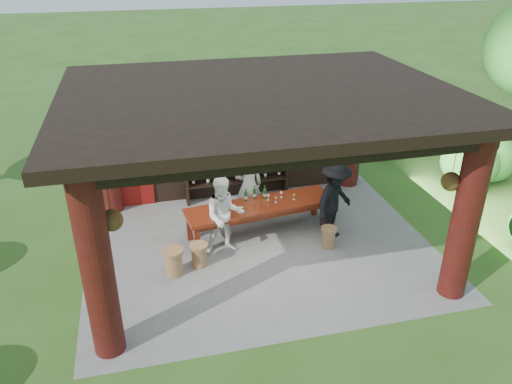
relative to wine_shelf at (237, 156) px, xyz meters
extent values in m
plane|color=#2D5119|center=(0.01, -2.45, -1.17)|extent=(90.00, 90.00, 0.00)
cube|color=slate|center=(0.01, -2.45, -1.22)|extent=(7.40, 5.90, 0.10)
cube|color=black|center=(0.01, 0.30, 0.48)|extent=(7.00, 0.18, 3.30)
cube|color=maroon|center=(-2.59, 0.20, -0.17)|extent=(0.95, 0.06, 2.00)
cylinder|color=#380C0A|center=(-3.14, -4.85, 0.48)|extent=(0.50, 0.50, 3.30)
cylinder|color=#380C0A|center=(3.16, -4.85, 0.48)|extent=(0.50, 0.50, 3.30)
cylinder|color=#380C0A|center=(-3.14, 0.10, 0.48)|extent=(0.50, 0.50, 3.30)
cylinder|color=#380C0A|center=(3.16, 0.10, 0.48)|extent=(0.50, 0.50, 3.30)
cube|color=black|center=(0.01, -4.85, 1.98)|extent=(6.70, 0.35, 0.35)
cube|color=black|center=(-3.14, -2.45, 1.98)|extent=(0.30, 5.20, 0.30)
cube|color=black|center=(3.16, -2.45, 1.98)|extent=(0.30, 5.20, 0.30)
cube|color=black|center=(0.01, -2.45, 2.23)|extent=(7.50, 6.00, 0.20)
cylinder|color=black|center=(-2.84, -4.65, 1.45)|extent=(0.01, 0.01, 0.75)
cone|color=black|center=(-2.84, -4.65, 1.00)|extent=(0.32, 0.32, 0.18)
sphere|color=#1E5919|center=(-2.84, -4.65, 1.11)|extent=(0.34, 0.34, 0.34)
cylinder|color=black|center=(2.86, -4.65, 1.45)|extent=(0.01, 0.01, 0.75)
cone|color=black|center=(2.86, -4.65, 1.00)|extent=(0.32, 0.32, 0.18)
sphere|color=#1E5919|center=(2.86, -4.65, 1.11)|extent=(0.34, 0.34, 0.34)
cube|color=#61220D|center=(0.13, -1.89, -0.46)|extent=(3.46, 1.31, 0.08)
cube|color=#61220D|center=(0.13, -1.89, -0.56)|extent=(3.24, 1.14, 0.12)
cube|color=#61220D|center=(-1.37, -2.43, -0.84)|extent=(0.14, 0.14, 0.67)
cube|color=#61220D|center=(1.73, -2.01, -0.84)|extent=(0.14, 0.14, 0.67)
cube|color=#61220D|center=(-1.46, -1.77, -0.84)|extent=(0.14, 0.14, 0.67)
cube|color=#61220D|center=(1.64, -1.35, -0.84)|extent=(0.14, 0.14, 0.67)
cylinder|color=#93633A|center=(-1.39, -2.84, -0.95)|extent=(0.30, 0.30, 0.44)
cylinder|color=#93633A|center=(-1.39, -2.84, -0.70)|extent=(0.38, 0.38, 0.06)
cylinder|color=#93633A|center=(1.46, -2.80, -0.97)|extent=(0.28, 0.28, 0.41)
cylinder|color=#93633A|center=(1.46, -2.80, -0.73)|extent=(0.36, 0.36, 0.06)
cylinder|color=#93633A|center=(-1.93, -3.02, -0.92)|extent=(0.34, 0.34, 0.51)
cylinder|color=#93633A|center=(-1.93, -3.02, -0.63)|extent=(0.44, 0.44, 0.07)
imported|color=beige|center=(0.04, -1.19, -0.27)|extent=(0.69, 0.48, 1.80)
imported|color=white|center=(-0.77, -2.42, -0.30)|extent=(0.85, 0.66, 1.75)
imported|color=black|center=(1.70, -2.43, -0.25)|extent=(1.36, 1.26, 1.84)
cube|color=#BF6672|center=(-0.82, -2.06, -0.35)|extent=(0.28, 0.21, 0.14)
ellipsoid|color=#194C14|center=(6.31, -0.73, -0.61)|extent=(1.56, 1.56, 1.33)
ellipsoid|color=#194C14|center=(5.22, 2.15, -0.59)|extent=(1.60, 1.60, 1.36)
ellipsoid|color=#194C14|center=(6.99, -0.57, -0.59)|extent=(1.60, 1.60, 1.36)
camera|label=1|loc=(-2.28, -11.44, 4.81)|focal=35.00mm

